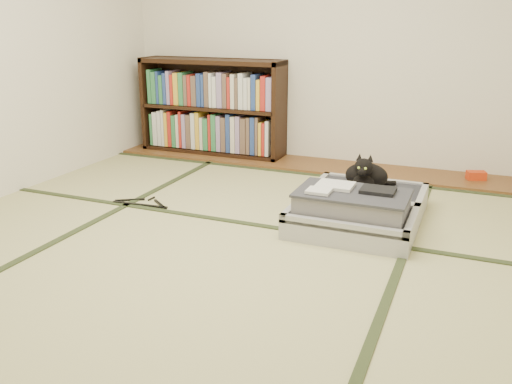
% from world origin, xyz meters
% --- Properties ---
extents(floor, '(4.50, 4.50, 0.00)m').
position_xyz_m(floor, '(0.00, 0.00, 0.00)').
color(floor, '#BBB87D').
rests_on(floor, ground).
extents(wood_strip, '(4.00, 0.50, 0.02)m').
position_xyz_m(wood_strip, '(0.00, 2.00, 0.01)').
color(wood_strip, brown).
rests_on(wood_strip, ground).
extents(red_item, '(0.17, 0.13, 0.07)m').
position_xyz_m(red_item, '(1.34, 2.03, 0.06)').
color(red_item, red).
rests_on(red_item, wood_strip).
extents(tatami_borders, '(4.00, 4.50, 0.01)m').
position_xyz_m(tatami_borders, '(0.00, 0.49, 0.00)').
color(tatami_borders, '#2D381E').
rests_on(tatami_borders, ground).
extents(bookcase, '(1.45, 0.33, 0.93)m').
position_xyz_m(bookcase, '(-1.13, 2.07, 0.45)').
color(bookcase, black).
rests_on(bookcase, wood_strip).
extents(suitcase, '(0.78, 1.04, 0.31)m').
position_xyz_m(suitcase, '(0.64, 0.70, 0.11)').
color(suitcase, '#AAAAAF').
rests_on(suitcase, floor).
extents(cat, '(0.35, 0.35, 0.28)m').
position_xyz_m(cat, '(0.62, 0.99, 0.25)').
color(cat, black).
rests_on(cat, suitcase).
extents(cable_coil, '(0.11, 0.11, 0.03)m').
position_xyz_m(cable_coil, '(0.80, 1.02, 0.16)').
color(cable_coil, white).
rests_on(cable_coil, suitcase).
extents(hanger, '(0.45, 0.22, 0.01)m').
position_xyz_m(hanger, '(-0.91, 0.47, 0.01)').
color(hanger, black).
rests_on(hanger, floor).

